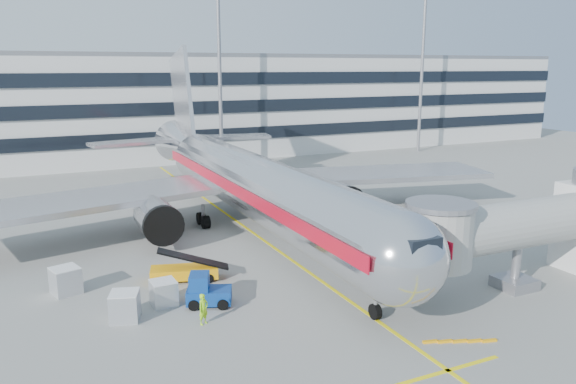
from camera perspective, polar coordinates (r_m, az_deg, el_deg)
name	(u,v)px	position (r m, az deg, el deg)	size (l,w,h in m)	color
ground	(309,272)	(38.67, 2.14, -8.16)	(180.00, 180.00, 0.00)	gray
lead_in_line	(254,234)	(47.29, -3.44, -4.25)	(0.25, 70.00, 0.01)	yellow
stop_bar	(448,371)	(28.17, 15.95, -17.05)	(6.00, 0.25, 0.01)	yellow
main_jet	(246,181)	(47.81, -4.28, 1.16)	(50.95, 48.70, 16.06)	silver
jet_bridge	(539,226)	(38.86, 24.12, -3.18)	(17.80, 4.50, 7.00)	silver
terminal	(139,105)	(91.74, -14.87, 8.53)	(150.00, 24.25, 15.60)	silver
light_mast_centre	(219,58)	(78.08, -6.99, 13.40)	(2.40, 1.20, 25.45)	gray
light_mast_east	(423,59)	(94.51, 13.51, 13.01)	(2.40, 1.20, 25.45)	gray
belt_loader	(184,271)	(37.74, -10.48, -7.90)	(4.69, 2.71, 2.19)	#FFA80A
baggage_tug	(206,292)	(33.69, -8.32, -9.98)	(2.95, 2.41, 1.94)	navy
cargo_container_left	(125,306)	(32.82, -16.24, -11.07)	(1.92, 1.92, 1.62)	silver
cargo_container_right	(66,280)	(37.59, -21.66, -8.35)	(1.93, 1.93, 1.66)	silver
cargo_container_front	(164,293)	(34.22, -12.52, -9.97)	(1.46, 1.46, 1.49)	silver
ramp_worker	(203,309)	(31.40, -8.59, -11.68)	(0.63, 0.42, 1.74)	#A0ED19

